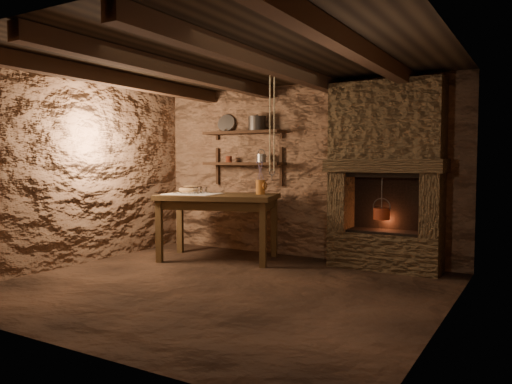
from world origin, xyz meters
The scene contains 25 objects.
floor centered at (0.00, 0.00, 0.00)m, with size 4.50×4.50×0.00m, color black.
back_wall centered at (0.00, 2.00, 1.20)m, with size 4.50×0.04×2.40m, color #503525.
front_wall centered at (0.00, -2.00, 1.20)m, with size 4.50×0.04×2.40m, color #503525.
left_wall centered at (-2.25, 0.00, 1.20)m, with size 0.04×4.00×2.40m, color #503525.
right_wall centered at (2.25, 0.00, 1.20)m, with size 0.04×4.00×2.40m, color #503525.
ceiling centered at (0.00, 0.00, 2.40)m, with size 4.50×4.00×0.04m, color black.
beam_far_left centered at (-1.50, 0.00, 2.31)m, with size 0.14×3.95×0.16m, color black.
beam_mid_left centered at (-0.50, 0.00, 2.31)m, with size 0.14×3.95×0.16m, color black.
beam_mid_right centered at (0.50, 0.00, 2.31)m, with size 0.14×3.95×0.16m, color black.
beam_far_right centered at (1.50, 0.00, 2.31)m, with size 0.14×3.95×0.16m, color black.
shelf_lower centered at (-0.85, 1.84, 1.30)m, with size 1.25×0.30×0.04m, color black.
shelf_upper centered at (-0.85, 1.84, 1.75)m, with size 1.25×0.30×0.04m, color black.
hearth centered at (1.25, 1.77, 1.23)m, with size 1.43×0.51×2.30m.
work_table centered at (-0.87, 1.22, 0.48)m, with size 1.75×1.31×0.89m.
linen_cloth centered at (-1.19, 1.08, 0.89)m, with size 0.69×0.56×0.01m, color white.
pewter_cutlery_row centered at (-1.19, 1.06, 0.90)m, with size 0.58×0.22×0.01m, color #98988A, non-canonical shape.
drinking_glasses centered at (-1.17, 1.22, 0.94)m, with size 0.22×0.07×0.09m, color white, non-canonical shape.
stoneware_jug centered at (-0.37, 1.51, 1.08)m, with size 0.14×0.13×0.45m.
wooden_bowl centered at (-1.42, 1.34, 0.93)m, with size 0.36×0.36×0.13m, color olive.
iron_stockpot centered at (-0.63, 1.84, 1.86)m, with size 0.24×0.24×0.18m, color #292725.
tin_pan centered at (-1.22, 1.94, 1.90)m, with size 0.27×0.27×0.04m, color #989893.
small_kettle centered at (-0.55, 1.84, 1.38)m, with size 0.17×0.13×0.18m, color #989893, non-canonical shape.
rusty_tin centered at (-1.11, 1.84, 1.37)m, with size 0.09×0.09×0.09m, color #5C2012.
red_pot centered at (1.22, 1.72, 0.70)m, with size 0.26×0.26×0.54m.
hanging_ropes centered at (0.05, 1.05, 1.80)m, with size 0.08×0.08×1.20m, color beige, non-canonical shape.
Camera 1 is at (2.98, -4.31, 1.33)m, focal length 35.00 mm.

